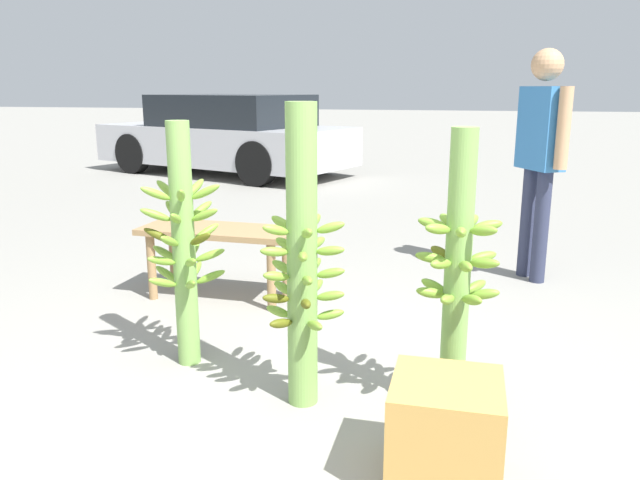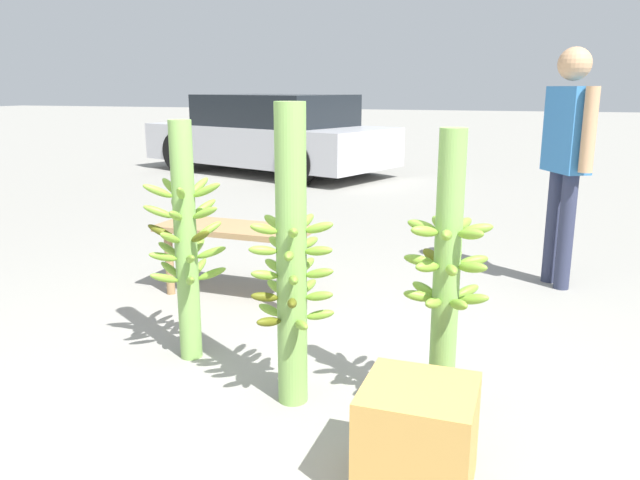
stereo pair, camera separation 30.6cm
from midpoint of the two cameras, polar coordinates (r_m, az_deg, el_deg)
name	(u,v)px [view 2 (the right image)]	position (r m, az deg, el deg)	size (l,w,h in m)	color
ground_plane	(287,419)	(2.91, 0.09, -16.08)	(80.00, 80.00, 0.00)	gray
banana_stalk_left	(186,240)	(3.34, -9.64, -0.07)	(0.43, 0.43, 1.29)	#7AA851
banana_stalk_center	(292,261)	(2.81, 0.50, -2.02)	(0.40, 0.39, 1.39)	#7AA851
banana_stalk_right	(447,276)	(2.76, 14.64, -3.21)	(0.38, 0.38, 1.29)	#7AA851
vendor_person	(567,145)	(4.91, 23.37, 7.93)	(0.37, 0.56, 1.73)	#2D334C
market_bench	(234,238)	(4.41, -5.92, 0.17)	(1.09, 0.47, 0.51)	#99754C
parked_car	(270,135)	(10.95, -3.81, 9.57)	(4.76, 3.18, 1.34)	#B7B7BC
produce_crate	(418,438)	(2.44, 12.65, -17.32)	(0.40, 0.40, 0.40)	#C69347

